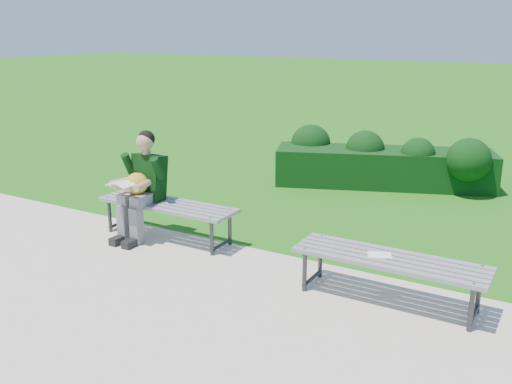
% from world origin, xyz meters
% --- Properties ---
extents(ground, '(80.00, 80.00, 0.00)m').
position_xyz_m(ground, '(0.00, 0.00, 0.00)').
color(ground, '#29771F').
rests_on(ground, ground).
extents(walkway, '(30.00, 3.50, 0.02)m').
position_xyz_m(walkway, '(0.00, -1.75, 0.01)').
color(walkway, '#BDB79E').
rests_on(walkway, ground).
extents(hedge, '(3.58, 2.05, 0.92)m').
position_xyz_m(hedge, '(0.66, 3.55, 0.40)').
color(hedge, '#104210').
rests_on(hedge, ground).
extents(bench_left, '(1.80, 0.50, 0.46)m').
position_xyz_m(bench_left, '(-0.83, -0.23, 0.42)').
color(bench_left, gray).
rests_on(bench_left, walkway).
extents(bench_right, '(1.80, 0.50, 0.46)m').
position_xyz_m(bench_right, '(2.04, -0.54, 0.42)').
color(bench_right, gray).
rests_on(bench_right, walkway).
extents(seated_boy, '(0.56, 0.76, 1.31)m').
position_xyz_m(seated_boy, '(-1.13, -0.33, 0.71)').
color(seated_boy, slate).
rests_on(seated_boy, walkway).
extents(paper_sheet, '(0.26, 0.23, 0.01)m').
position_xyz_m(paper_sheet, '(1.94, -0.54, 0.47)').
color(paper_sheet, white).
rests_on(paper_sheet, bench_right).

